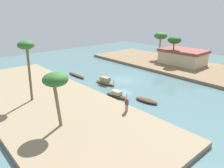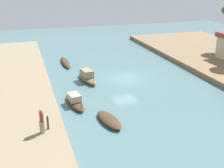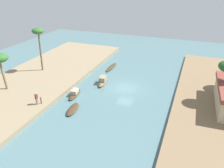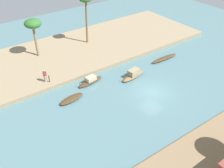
% 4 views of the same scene
% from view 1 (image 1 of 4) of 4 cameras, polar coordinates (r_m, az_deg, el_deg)
% --- Properties ---
extents(river_water, '(69.65, 69.65, 0.00)m').
position_cam_1_polar(river_water, '(38.89, 3.21, 1.14)').
color(river_water, slate).
rests_on(river_water, ground).
extents(riverbank_left, '(39.33, 14.40, 0.55)m').
position_cam_1_polar(riverbank_left, '(30.79, -17.47, -4.18)').
color(riverbank_left, '#937F60').
rests_on(riverbank_left, ground).
extents(riverbank_right, '(39.33, 14.40, 0.55)m').
position_cam_1_polar(riverbank_right, '(50.24, 15.74, 4.92)').
color(riverbank_right, '#846B4C').
rests_on(riverbank_right, ground).
extents(sampan_near_left_bank, '(3.98, 1.54, 0.96)m').
position_cam_1_polar(sampan_near_left_bank, '(31.10, 1.34, -2.87)').
color(sampan_near_left_bank, '#47331E').
rests_on(sampan_near_left_bank, river_water).
extents(sampan_downstream_large, '(4.18, 1.69, 1.23)m').
position_cam_1_polar(sampan_downstream_large, '(36.36, -1.78, 0.65)').
color(sampan_downstream_large, brown).
rests_on(sampan_downstream_large, river_water).
extents(sampan_open_hull, '(5.08, 0.87, 0.40)m').
position_cam_1_polar(sampan_open_hull, '(41.32, -9.33, 2.29)').
color(sampan_open_hull, '#47331E').
rests_on(sampan_open_hull, river_water).
extents(sampan_foreground, '(3.52, 1.67, 0.42)m').
position_cam_1_polar(sampan_foreground, '(29.94, 9.07, -4.29)').
color(sampan_foreground, '#47331E').
rests_on(sampan_foreground, river_water).
extents(person_on_near_bank, '(0.42, 0.36, 1.74)m').
position_cam_1_polar(person_on_near_bank, '(25.51, 3.87, -5.65)').
color(person_on_near_bank, gray).
rests_on(person_on_near_bank, riverbank_left).
extents(mooring_post, '(0.14, 0.14, 0.97)m').
position_cam_1_polar(mooring_post, '(26.11, 3.94, -5.73)').
color(mooring_post, '#4C3823').
rests_on(mooring_post, riverbank_left).
extents(palm_tree_left_near, '(2.03, 2.03, 7.85)m').
position_cam_1_polar(palm_tree_left_near, '(29.01, -21.63, 8.63)').
color(palm_tree_left_near, brown).
rests_on(palm_tree_left_near, riverbank_left).
extents(palm_tree_left_far, '(2.50, 2.50, 5.75)m').
position_cam_1_polar(palm_tree_left_far, '(21.53, -14.65, 0.79)').
color(palm_tree_left_far, '#7F6647').
rests_on(palm_tree_left_far, riverbank_left).
extents(palm_tree_right_tall, '(3.11, 3.11, 6.31)m').
position_cam_1_polar(palm_tree_right_tall, '(54.01, 12.68, 12.20)').
color(palm_tree_right_tall, '#7F6647').
rests_on(palm_tree_right_tall, riverbank_right).
extents(palm_tree_right_short, '(2.82, 2.82, 6.06)m').
position_cam_1_polar(palm_tree_right_short, '(48.31, 16.09, 10.95)').
color(palm_tree_right_short, brown).
rests_on(palm_tree_right_short, riverbank_right).
extents(riverside_building, '(9.65, 6.45, 3.21)m').
position_cam_1_polar(riverside_building, '(50.09, 18.07, 6.89)').
color(riverside_building, beige).
rests_on(riverside_building, riverbank_right).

